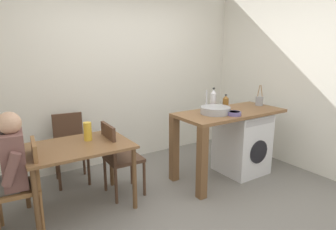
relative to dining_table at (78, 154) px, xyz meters
The scene contains 18 objects.
ground_plane 1.31m from the dining_table, 32.73° to the right, with size 5.46×5.46×0.00m, color slate.
wall_back 1.64m from the dining_table, 49.92° to the left, with size 4.60×0.10×2.70m, color silver.
wall_counter_side 3.24m from the dining_table, 11.19° to the right, with size 0.10×3.80×2.70m, color silver.
dining_table is the anchor object (origin of this frame).
chair_person_seat 0.57m from the dining_table, 168.88° to the right, with size 0.44×0.44×0.90m.
chair_opposite 0.50m from the dining_table, ahead, with size 0.41×0.41×0.90m.
chair_spare_by_wall 0.79m from the dining_table, 81.91° to the left, with size 0.45×0.45×0.90m.
seated_person 0.71m from the dining_table, behind, with size 0.52×0.53×1.20m.
kitchen_counter 1.78m from the dining_table, ahead, with size 1.50×0.68×0.92m.
washing_machine 2.26m from the dining_table, ahead, with size 0.60×0.61×0.86m.
sink_basin 1.75m from the dining_table, ahead, with size 0.38×0.38×0.09m, color #9EA0A5.
tap 1.76m from the dining_table, ahead, with size 0.02×0.02×0.28m, color #B2B2B7.
bottle_tall_green 1.95m from the dining_table, ahead, with size 0.08×0.08×0.29m.
bottle_squat_brown 2.06m from the dining_table, ahead, with size 0.08×0.08×0.20m.
mixing_bowl 1.92m from the dining_table, 14.11° to the right, with size 0.18×0.18×0.05m.
utensil_crock 2.63m from the dining_table, ahead, with size 0.11×0.11×0.30m.
vase 0.27m from the dining_table, 33.69° to the left, with size 0.09×0.09×0.21m, color gold.
scissors 1.97m from the dining_table, 10.72° to the right, with size 0.15×0.06×0.01m.
Camera 1 is at (-1.77, -2.42, 1.79)m, focal length 31.62 mm.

